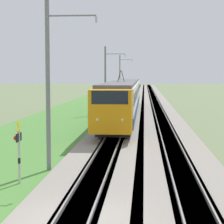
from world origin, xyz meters
The scene contains 10 objects.
ballast_main centered at (50.00, 0.00, 0.15)m, with size 240.00×4.40×0.30m.
ballast_adjacent centered at (50.00, -3.97, 0.15)m, with size 240.00×4.40×0.30m.
track_main centered at (50.00, 0.00, 0.16)m, with size 240.00×1.57×0.45m.
track_adjacent centered at (50.00, -3.97, 0.16)m, with size 240.00×1.57×0.45m.
grass_verge centered at (50.00, 5.34, 0.06)m, with size 240.00×11.10×0.12m.
passenger_train centered at (34.51, 0.00, 2.46)m, with size 40.11×2.96×5.21m.
crossing_signal_aux centered at (4.90, 3.25, 1.73)m, with size 0.70×0.23×2.88m.
catenary_mast_near centered at (7.62, 2.47, 4.45)m, with size 0.22×2.56×8.62m.
catenary_mast_mid centered at (39.27, 2.46, 4.24)m, with size 0.22×2.56×8.20m.
catenary_mast_far centered at (70.92, 2.47, 4.40)m, with size 0.22×2.56×8.51m.
Camera 1 is at (-13.54, -2.20, 4.92)m, focal length 70.00 mm.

